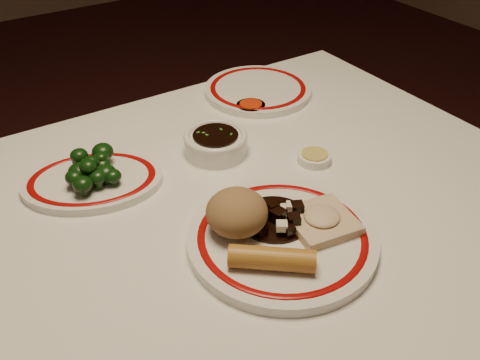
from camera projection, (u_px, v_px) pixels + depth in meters
name	position (u px, v px, depth m)	size (l,w,h in m)	color
dining_table	(222.00, 253.00, 0.95)	(1.20, 0.90, 0.75)	white
main_plate	(282.00, 239.00, 0.83)	(0.32, 0.32, 0.02)	white
rice_mound	(237.00, 212.00, 0.81)	(0.10, 0.10, 0.07)	olive
spring_roll	(272.00, 259.00, 0.76)	(0.03, 0.03, 0.12)	#B57C2C
fried_wonton	(321.00, 220.00, 0.83)	(0.11, 0.11, 0.03)	beige
stirfry_heap	(277.00, 216.00, 0.84)	(0.12, 0.12, 0.03)	black
broccoli_plate	(93.00, 181.00, 0.95)	(0.30, 0.28, 0.02)	white
broccoli_pile	(91.00, 169.00, 0.93)	(0.10, 0.11, 0.05)	#23471C
soy_bowl	(216.00, 144.00, 1.03)	(0.12, 0.12, 0.04)	white
sweet_sour_dish	(251.00, 107.00, 1.18)	(0.06, 0.06, 0.02)	white
mustard_dish	(314.00, 158.00, 1.01)	(0.06, 0.06, 0.02)	white
far_plate	(258.00, 90.00, 1.25)	(0.32, 0.32, 0.02)	white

